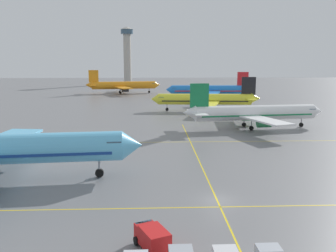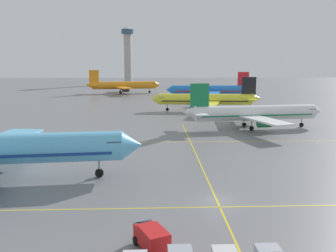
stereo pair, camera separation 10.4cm
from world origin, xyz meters
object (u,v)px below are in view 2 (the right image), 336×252
at_px(airliner_far_right_stand, 123,85).
at_px(airliner_second_row, 254,113).
at_px(airliner_third_row, 206,99).
at_px(airliner_far_left_stand, 210,90).
at_px(control_tower, 128,51).
at_px(service_truck_red_van, 151,237).

bearing_deg(airliner_far_right_stand, airliner_second_row, -67.81).
relative_size(airliner_second_row, airliner_far_right_stand, 0.96).
distance_m(airliner_third_row, airliner_far_left_stand, 37.38).
xyz_separation_m(airliner_far_left_stand, control_tower, (-41.65, 106.52, 18.65)).
relative_size(airliner_far_right_stand, service_truck_red_van, 8.20).
height_order(airliner_far_right_stand, service_truck_red_van, airliner_far_right_stand).
bearing_deg(airliner_second_row, control_tower, 103.55).
xyz_separation_m(airliner_second_row, airliner_far_right_stand, (-39.11, 95.89, 0.17)).
height_order(airliner_far_right_stand, control_tower, control_tower).
distance_m(airliner_second_row, airliner_far_right_stand, 103.56).
bearing_deg(airliner_far_right_stand, airliner_far_left_stand, -36.18).
relative_size(airliner_third_row, service_truck_red_van, 7.88).
bearing_deg(airliner_second_row, airliner_far_left_stand, 90.26).
bearing_deg(airliner_far_left_stand, service_truck_red_van, -100.97).
distance_m(airliner_third_row, control_tower, 148.66).
bearing_deg(airliner_third_row, airliner_far_left_stand, 79.59).
xyz_separation_m(airliner_far_right_stand, service_truck_red_van, (14.74, -152.56, -2.74)).
bearing_deg(airliner_far_right_stand, service_truck_red_van, -84.48).
height_order(airliner_far_left_stand, control_tower, control_tower).
bearing_deg(airliner_far_right_stand, control_tower, 92.08).
relative_size(airliner_far_left_stand, airliner_far_right_stand, 0.99).
relative_size(airliner_third_row, airliner_far_right_stand, 0.96).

